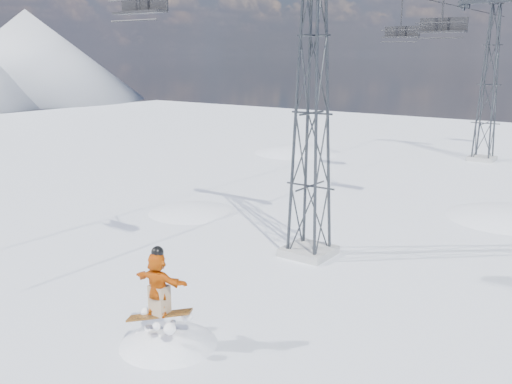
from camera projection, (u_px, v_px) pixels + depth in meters
ground at (142, 327)px, 16.33m from camera, size 120.00×120.00×0.00m
snow_terrain at (334, 319)px, 38.05m from camera, size 39.00×37.00×22.00m
lift_tower_near at (312, 114)px, 20.91m from camera, size 5.20×1.80×11.43m
lift_tower_far at (489, 85)px, 40.65m from camera, size 5.20×1.80×11.43m
lift_chair_near at (141, 5)px, 16.46m from camera, size 1.88×0.54×2.34m
lift_chair_mid at (442, 26)px, 24.57m from camera, size 2.10×0.60×2.60m
lift_chair_far at (401, 33)px, 32.10m from camera, size 2.09×0.60×2.59m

